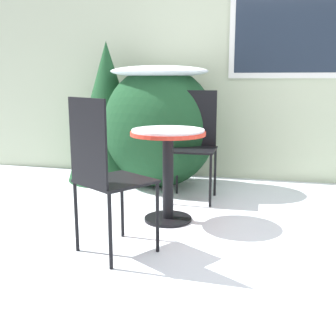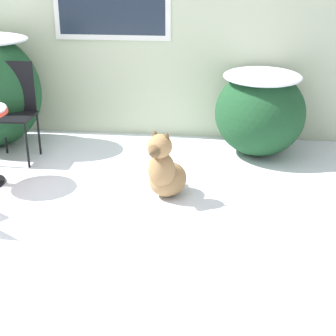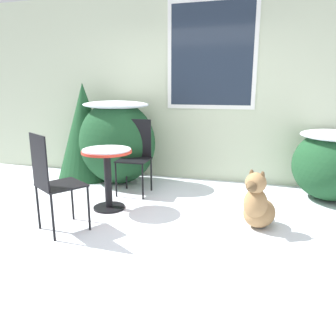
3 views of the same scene
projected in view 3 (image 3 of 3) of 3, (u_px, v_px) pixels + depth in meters
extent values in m
plane|color=silver|center=(152.00, 232.00, 3.43)|extent=(16.00, 16.00, 0.00)
cube|color=#B2BC9E|center=(196.00, 89.00, 5.14)|extent=(8.00, 0.06, 2.91)
cube|color=silver|center=(211.00, 55.00, 4.92)|extent=(1.36, 0.04, 1.60)
cube|color=#1E2838|center=(211.00, 55.00, 4.90)|extent=(1.24, 0.01, 1.48)
ellipsoid|color=#194223|center=(117.00, 143.00, 5.06)|extent=(1.21, 0.94, 1.28)
ellipsoid|color=silver|center=(116.00, 105.00, 4.93)|extent=(1.03, 0.80, 0.12)
ellipsoid|color=#194223|center=(331.00, 165.00, 4.36)|extent=(0.99, 1.08, 0.93)
ellipsoid|color=silver|center=(334.00, 135.00, 4.26)|extent=(0.84, 0.92, 0.12)
cone|color=#194223|center=(85.00, 131.00, 5.37)|extent=(0.94, 0.94, 1.55)
cylinder|color=black|center=(109.00, 207.00, 4.10)|extent=(0.39, 0.39, 0.03)
cylinder|color=black|center=(108.00, 180.00, 4.02)|extent=(0.09, 0.09, 0.68)
cylinder|color=red|center=(107.00, 152.00, 3.93)|extent=(0.60, 0.60, 0.03)
cylinder|color=silver|center=(107.00, 150.00, 3.93)|extent=(0.58, 0.58, 0.02)
cube|color=black|center=(134.00, 160.00, 4.56)|extent=(0.43, 0.43, 0.02)
cube|color=black|center=(138.00, 138.00, 4.69)|extent=(0.39, 0.03, 0.54)
cylinder|color=black|center=(116.00, 180.00, 4.49)|extent=(0.02, 0.02, 0.48)
cylinder|color=black|center=(143.00, 182.00, 4.40)|extent=(0.02, 0.02, 0.48)
cylinder|color=black|center=(126.00, 173.00, 4.85)|extent=(0.02, 0.02, 0.48)
cylinder|color=black|center=(151.00, 175.00, 4.76)|extent=(0.02, 0.02, 0.48)
cube|color=black|center=(61.00, 185.00, 3.38)|extent=(0.58, 0.58, 0.02)
cube|color=black|center=(39.00, 162.00, 3.19)|extent=(0.34, 0.22, 0.54)
cylinder|color=black|center=(89.00, 209.00, 3.43)|extent=(0.02, 0.02, 0.48)
cylinder|color=black|center=(72.00, 199.00, 3.71)|extent=(0.02, 0.02, 0.48)
cylinder|color=black|center=(53.00, 218.00, 3.18)|extent=(0.02, 0.02, 0.48)
cylinder|color=black|center=(38.00, 207.00, 3.46)|extent=(0.02, 0.02, 0.48)
ellipsoid|color=#937047|center=(259.00, 213.00, 3.54)|extent=(0.45, 0.49, 0.31)
ellipsoid|color=#937047|center=(255.00, 204.00, 3.42)|extent=(0.32, 0.30, 0.34)
sphere|color=#937047|center=(256.00, 183.00, 3.34)|extent=(0.22, 0.22, 0.22)
cone|color=brown|center=(249.00, 188.00, 3.24)|extent=(0.14, 0.12, 0.12)
ellipsoid|color=brown|center=(251.00, 174.00, 3.37)|extent=(0.06, 0.05, 0.10)
ellipsoid|color=brown|center=(263.00, 176.00, 3.30)|extent=(0.06, 0.05, 0.10)
ellipsoid|color=#937047|center=(266.00, 215.00, 3.70)|extent=(0.13, 0.20, 0.06)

